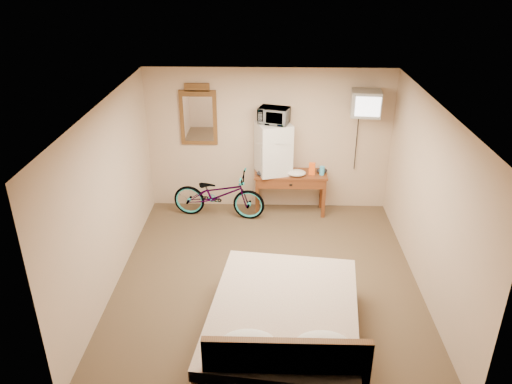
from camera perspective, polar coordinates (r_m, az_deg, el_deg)
room at (r=6.55m, az=1.36°, el=-0.83°), size 4.60×4.64×2.50m
desk at (r=8.64m, az=3.96°, el=1.30°), size 1.25×0.48×0.75m
mini_fridge at (r=8.47m, az=2.00°, el=5.01°), size 0.67×0.66×0.88m
microwave at (r=8.29m, az=2.06°, el=8.73°), size 0.56×0.46×0.27m
snack_bag at (r=8.55m, az=6.42°, el=2.66°), size 0.11×0.08×0.21m
blue_cup at (r=8.58m, az=7.55°, el=2.44°), size 0.09×0.09×0.15m
cloth_cream at (r=8.50m, az=4.63°, el=2.19°), size 0.33×0.25×0.10m
cloth_dark_a at (r=8.47m, az=0.88°, el=2.14°), size 0.24×0.18×0.09m
cloth_dark_b at (r=8.66m, az=7.55°, el=2.44°), size 0.18×0.15×0.08m
crt_television at (r=8.33m, az=12.43°, el=9.87°), size 0.51×0.59×0.41m
wall_mirror at (r=8.59m, az=-6.60°, el=8.67°), size 0.63×0.04×1.06m
bicycle at (r=8.61m, az=-4.29°, el=-0.27°), size 1.66×0.75×0.84m
bed at (r=5.94m, az=3.18°, el=-15.15°), size 1.90×2.38×0.90m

